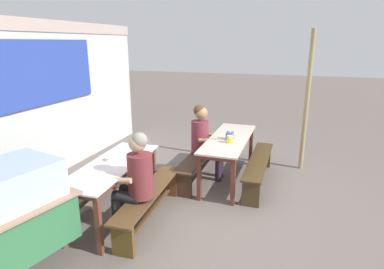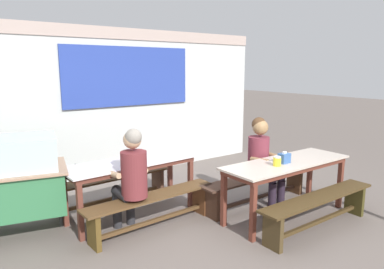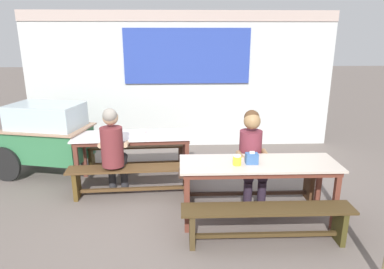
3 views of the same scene
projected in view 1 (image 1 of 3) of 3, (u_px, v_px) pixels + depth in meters
name	position (u px, v px, depth m)	size (l,w,h in m)	color
ground_plane	(207.00, 202.00, 4.80)	(40.00, 40.00, 0.00)	#695E57
backdrop_wall	(37.00, 99.00, 5.28)	(6.04, 0.23, 2.65)	silver
dining_table_far	(112.00, 170.00, 4.25)	(1.80, 0.70, 0.76)	silver
dining_table_near	(229.00, 142.00, 5.40)	(1.90, 0.64, 0.76)	beige
bench_far_back	(81.00, 191.00, 4.48)	(1.76, 0.39, 0.43)	#4E351C
bench_far_front	(149.00, 200.00, 4.23)	(1.78, 0.39, 0.43)	brown
bench_near_back	(200.00, 160.00, 5.66)	(1.93, 0.32, 0.43)	#402A1F
bench_near_front	(258.00, 167.00, 5.35)	(1.88, 0.31, 0.43)	#423118
person_right_near_table	(204.00, 137.00, 5.52)	(0.41, 0.56, 1.28)	#281D2B
person_left_back_turned	(136.00, 177.00, 3.90)	(0.42, 0.52, 1.29)	#2B2A2E
tissue_box	(230.00, 136.00, 5.26)	(0.14, 0.11, 0.15)	#39609D
condiment_jar	(230.00, 139.00, 5.09)	(0.10, 0.10, 0.12)	yellow
soup_bowl	(111.00, 158.00, 4.35)	(0.16, 0.16, 0.05)	silver
wooden_support_post	(307.00, 102.00, 5.75)	(0.08, 0.08, 2.52)	#9B895A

